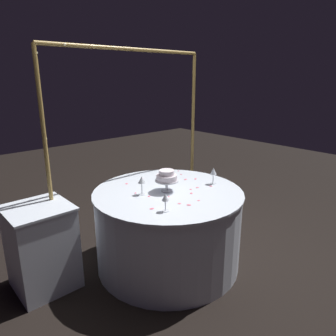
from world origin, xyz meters
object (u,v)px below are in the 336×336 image
at_px(decorative_arch, 132,125).
at_px(wine_glass_2, 142,181).
at_px(tiered_cake, 167,177).
at_px(wine_glass_0, 213,172).
at_px(wine_glass_1, 165,198).
at_px(main_table, 168,228).
at_px(side_table, 42,247).

distance_m(decorative_arch, wine_glass_2, 0.67).
relative_size(tiered_cake, wine_glass_0, 1.32).
height_order(wine_glass_1, wine_glass_2, wine_glass_2).
distance_m(tiered_cake, wine_glass_0, 0.51).
relative_size(main_table, wine_glass_2, 8.32).
bearing_deg(side_table, wine_glass_1, -47.05).
bearing_deg(wine_glass_0, side_table, 158.17).
height_order(decorative_arch, side_table, decorative_arch).
xyz_separation_m(decorative_arch, tiered_cake, (-0.01, -0.54, -0.43)).
xyz_separation_m(side_table, wine_glass_0, (1.54, -0.62, 0.51)).
xyz_separation_m(main_table, wine_glass_2, (-0.23, 0.10, 0.52)).
xyz_separation_m(decorative_arch, wine_glass_2, (-0.23, -0.45, -0.44)).
bearing_deg(decorative_arch, wine_glass_1, -110.11).
bearing_deg(main_table, wine_glass_1, -134.66).
xyz_separation_m(main_table, tiered_cake, (-0.01, 0.01, 0.52)).
height_order(main_table, wine_glass_2, wine_glass_2).
relative_size(decorative_arch, tiered_cake, 9.45).
distance_m(decorative_arch, tiered_cake, 0.69).
bearing_deg(main_table, side_table, 156.16).
xyz_separation_m(wine_glass_0, wine_glass_1, (-0.80, -0.18, -0.01)).
relative_size(side_table, wine_glass_2, 4.47).
bearing_deg(wine_glass_2, tiered_cake, -21.25).
xyz_separation_m(wine_glass_1, wine_glass_2, (0.09, 0.42, 0.02)).
height_order(wine_glass_0, wine_glass_2, wine_glass_2).
bearing_deg(decorative_arch, main_table, -89.91).
height_order(side_table, wine_glass_0, wine_glass_0).
distance_m(main_table, wine_glass_0, 0.71).
height_order(decorative_arch, wine_glass_2, decorative_arch).
xyz_separation_m(tiered_cake, wine_glass_0, (0.49, -0.16, -0.01)).
bearing_deg(side_table, wine_glass_2, -24.03).
distance_m(main_table, wine_glass_2, 0.57).
bearing_deg(side_table, decorative_arch, 4.39).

